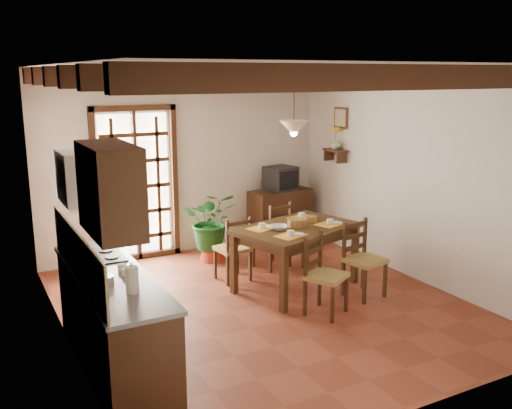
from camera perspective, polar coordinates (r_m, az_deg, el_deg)
ground_plane at (r=6.96m, az=0.83°, el=-10.02°), size 5.00×5.00×0.00m
room_shell at (r=6.47m, az=0.89°, el=4.96°), size 4.52×5.02×2.81m
ceiling_beams at (r=6.41m, az=0.92°, el=12.72°), size 4.50×4.34×0.20m
french_door at (r=8.52m, az=-11.91°, el=2.26°), size 1.26×0.11×2.32m
kitchen_counter at (r=5.61m, az=-14.13°, el=-11.06°), size 0.64×2.25×1.38m
upper_cabinet at (r=4.51m, az=-14.38°, el=1.46°), size 0.35×0.80×0.70m
range_hood at (r=5.74m, az=-17.10°, el=2.52°), size 0.38×0.60×0.54m
counter_items at (r=5.51m, az=-14.64°, el=-6.08°), size 0.50×1.43×0.25m
dining_table at (r=7.28m, az=4.05°, el=-2.99°), size 1.74×1.37×0.82m
chair_near_left at (r=6.67m, az=6.90°, el=-8.47°), size 0.57×0.56×0.93m
chair_near_right at (r=7.25m, az=10.67°, el=-6.77°), size 0.50×0.49×0.95m
chair_far_left at (r=7.67m, az=-2.30°, el=-5.59°), size 0.44×0.43×0.89m
chair_far_right at (r=8.17m, az=1.64°, el=-4.24°), size 0.53×0.51×0.96m
table_setting at (r=7.23m, az=4.08°, el=-1.37°), size 1.11×0.74×0.10m
table_bowl at (r=7.09m, az=2.30°, el=-2.31°), size 0.28×0.28×0.05m
sideboard at (r=9.38m, az=2.43°, el=-1.13°), size 1.06×0.57×0.87m
crt_tv at (r=9.24m, az=2.49°, el=2.61°), size 0.52×0.50×0.39m
fuse_box at (r=9.35m, az=1.59°, el=7.03°), size 0.25×0.03×0.32m
plant_pot at (r=8.53m, az=-4.40°, el=-4.86°), size 0.38×0.38×0.23m
potted_plant at (r=8.40m, az=-4.45°, el=-1.88°), size 2.53×2.37×2.26m
wall_shelf at (r=8.99m, az=7.93°, el=5.14°), size 0.20×0.42×0.20m
shelf_vase at (r=8.97m, az=7.96°, el=6.02°), size 0.15×0.15×0.15m
shelf_flowers at (r=8.95m, az=8.00°, el=7.34°), size 0.14×0.14×0.36m
framed_picture at (r=8.98m, az=8.48°, el=8.58°), size 0.03×0.32×0.32m
pendant_lamp at (r=7.11m, az=3.80°, el=7.79°), size 0.36×0.36×0.84m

